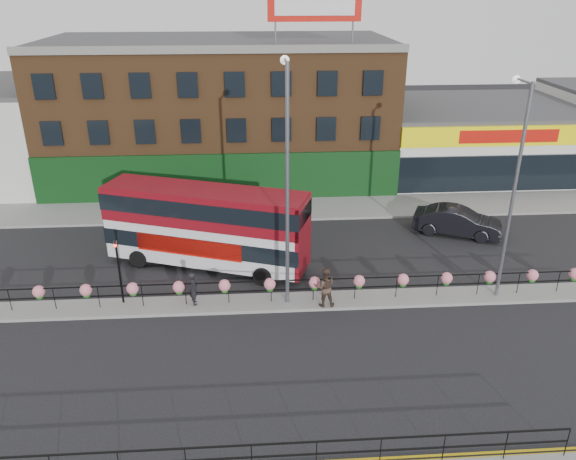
{
  "coord_description": "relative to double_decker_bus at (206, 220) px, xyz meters",
  "views": [
    {
      "loc": [
        -1.75,
        -22.98,
        14.08
      ],
      "look_at": [
        0.0,
        3.0,
        2.5
      ],
      "focal_mm": 35.0,
      "sensor_mm": 36.0,
      "label": 1
    }
  ],
  "objects": [
    {
      "name": "traffic_light_median",
      "position": [
        -3.8,
        -3.79,
        -0.21
      ],
      "size": [
        0.15,
        0.28,
        3.65
      ],
      "color": "black",
      "rests_on": "median"
    },
    {
      "name": "north_pavement",
      "position": [
        4.2,
        7.81,
        -2.6
      ],
      "size": [
        60.0,
        4.0,
        0.15
      ],
      "primitive_type": "cube",
      "color": "gray",
      "rests_on": "ground"
    },
    {
      "name": "south_railing",
      "position": [
        2.2,
        -14.29,
        -1.71
      ],
      "size": [
        20.04,
        0.05,
        1.12
      ],
      "color": "black",
      "rests_on": "south_pavement"
    },
    {
      "name": "supermarket",
      "position": [
        20.2,
        15.72,
        -0.03
      ],
      "size": [
        15.0,
        12.25,
        5.3
      ],
      "color": "silver",
      "rests_on": "ground"
    },
    {
      "name": "car",
      "position": [
        14.71,
        3.1,
        -1.83
      ],
      "size": [
        5.54,
        6.44,
        1.69
      ],
      "primitive_type": "imported",
      "rotation": [
        0.0,
        0.0,
        1.16
      ],
      "color": "black",
      "rests_on": "ground"
    },
    {
      "name": "double_decker_bus",
      "position": [
        0.0,
        0.0,
        0.0
      ],
      "size": [
        10.99,
        6.03,
        4.36
      ],
      "color": "silver",
      "rests_on": "ground"
    },
    {
      "name": "brick_building",
      "position": [
        0.2,
        15.77,
        2.45
      ],
      "size": [
        25.0,
        12.21,
        10.3
      ],
      "color": "brown",
      "rests_on": "ground"
    },
    {
      "name": "median",
      "position": [
        4.2,
        -4.19,
        -2.6
      ],
      "size": [
        60.0,
        1.6,
        0.15
      ],
      "primitive_type": "cube",
      "color": "gray",
      "rests_on": "ground"
    },
    {
      "name": "lamp_column_east",
      "position": [
        14.12,
        -4.05,
        3.5
      ],
      "size": [
        0.36,
        1.78,
        10.17
      ],
      "color": "slate",
      "rests_on": "median"
    },
    {
      "name": "lamp_column_west",
      "position": [
        3.96,
        -3.99,
        4.03
      ],
      "size": [
        0.4,
        1.94,
        11.07
      ],
      "color": "slate",
      "rests_on": "median"
    },
    {
      "name": "ground",
      "position": [
        4.2,
        -4.19,
        -2.68
      ],
      "size": [
        120.0,
        120.0,
        0.0
      ],
      "primitive_type": "plane",
      "color": "black",
      "rests_on": "ground"
    },
    {
      "name": "pedestrian_b",
      "position": [
        5.68,
        -4.7,
        -1.56
      ],
      "size": [
        0.98,
        0.78,
        1.93
      ],
      "primitive_type": "imported",
      "rotation": [
        0.0,
        0.0,
        3.11
      ],
      "color": "#413027",
      "rests_on": "median"
    },
    {
      "name": "pedestrian_a",
      "position": [
        -0.42,
        -4.15,
        -1.71
      ],
      "size": [
        0.77,
        0.66,
        1.63
      ],
      "primitive_type": "imported",
      "rotation": [
        0.0,
        0.0,
        1.81
      ],
      "color": "black",
      "rests_on": "median"
    },
    {
      "name": "median_railing",
      "position": [
        4.2,
        -4.19,
        -1.63
      ],
      "size": [
        30.04,
        0.56,
        1.23
      ],
      "color": "black",
      "rests_on": "median"
    }
  ]
}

